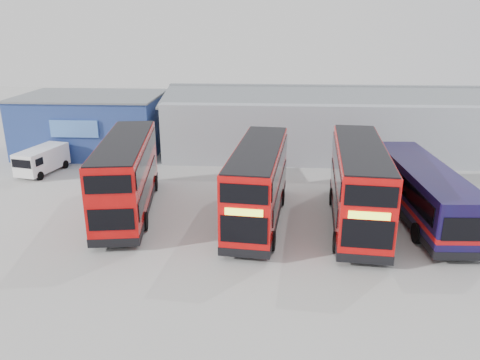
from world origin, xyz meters
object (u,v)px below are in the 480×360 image
(double_decker_left, at_px, (127,177))
(single_decker_blue, at_px, (422,193))
(maintenance_shed, at_px, (337,122))
(double_decker_centre, at_px, (258,185))
(double_decker_right, at_px, (358,186))
(panel_van, at_px, (42,159))
(office_block, at_px, (93,123))

(double_decker_left, bearing_deg, single_decker_blue, 172.39)
(maintenance_shed, height_order, double_decker_left, maintenance_shed)
(maintenance_shed, bearing_deg, double_decker_centre, -112.26)
(maintenance_shed, xyz_separation_m, single_decker_blue, (2.93, -15.74, -0.99))
(double_decker_right, height_order, panel_van, double_decker_right)
(double_decker_right, bearing_deg, double_decker_centre, -175.50)
(double_decker_right, distance_m, single_decker_blue, 4.20)
(double_decker_centre, relative_size, panel_van, 2.28)
(maintenance_shed, height_order, single_decker_blue, maintenance_shed)
(maintenance_shed, distance_m, single_decker_blue, 16.04)
(double_decker_left, distance_m, single_decker_blue, 17.79)
(double_decker_left, relative_size, single_decker_blue, 0.93)
(maintenance_shed, relative_size, double_decker_right, 2.69)
(maintenance_shed, bearing_deg, panel_van, -160.24)
(office_block, xyz_separation_m, single_decker_blue, (24.93, -13.73, -0.97))
(double_decker_right, bearing_deg, maintenance_shed, 91.72)
(double_decker_centre, distance_m, panel_van, 18.85)
(double_decker_centre, relative_size, single_decker_blue, 0.91)
(double_decker_right, height_order, single_decker_blue, double_decker_right)
(office_block, xyz_separation_m, double_decker_right, (20.93, -14.77, -0.23))
(double_decker_right, relative_size, panel_van, 2.36)
(double_decker_centre, bearing_deg, office_block, 141.80)
(panel_van, bearing_deg, double_decker_right, -7.49)
(double_decker_right, relative_size, single_decker_blue, 0.94)
(double_decker_left, xyz_separation_m, double_decker_right, (13.77, -0.89, 0.03))
(maintenance_shed, bearing_deg, single_decker_blue, -79.45)
(double_decker_centre, bearing_deg, double_decker_left, -179.84)
(maintenance_shed, xyz_separation_m, double_decker_right, (-1.07, -16.78, -0.26))
(double_decker_left, relative_size, double_decker_centre, 1.03)
(office_block, distance_m, double_decker_left, 15.62)
(panel_van, bearing_deg, double_decker_centre, -13.23)
(double_decker_right, bearing_deg, double_decker_left, -178.32)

